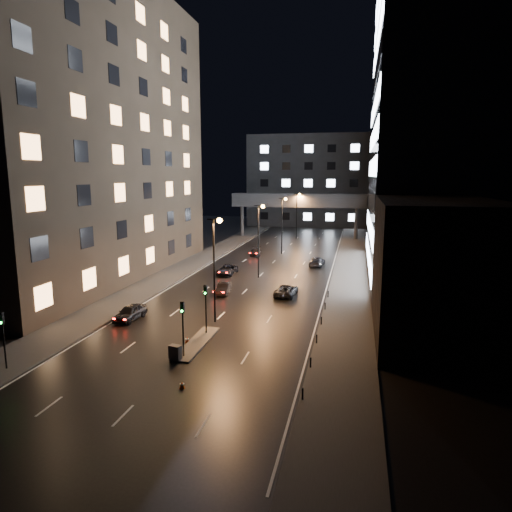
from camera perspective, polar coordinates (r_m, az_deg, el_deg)
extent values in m
plane|color=black|center=(75.18, 2.24, -0.73)|extent=(160.00, 160.00, 0.00)
cube|color=#383533|center=(73.70, -8.07, -0.98)|extent=(5.00, 110.00, 0.15)
cube|color=#383533|center=(69.11, 11.74, -1.83)|extent=(5.00, 110.00, 0.15)
cube|color=#2D2319|center=(67.20, -20.23, 14.53)|extent=(15.00, 48.00, 40.00)
cube|color=black|center=(43.00, 21.49, -1.45)|extent=(10.00, 18.00, 12.00)
cube|color=black|center=(70.20, 23.12, 16.19)|extent=(20.00, 36.00, 45.00)
cube|color=#333335|center=(131.34, 6.87, 9.31)|extent=(34.00, 14.00, 25.00)
cube|color=#333335|center=(103.66, 5.26, 6.94)|extent=(30.00, 3.00, 3.00)
cylinder|color=#333335|center=(106.47, -1.76, 4.36)|extent=(0.80, 0.80, 7.00)
cylinder|color=#333335|center=(103.22, 12.41, 3.95)|extent=(0.80, 0.80, 7.00)
cube|color=#383533|center=(39.52, -7.40, -10.75)|extent=(1.60, 8.00, 0.15)
cylinder|color=black|center=(41.16, -6.27, -7.19)|extent=(0.12, 0.12, 3.50)
cube|color=black|center=(40.56, -6.33, -4.22)|extent=(0.28, 0.22, 0.90)
sphere|color=#0CFF33|center=(40.51, -6.39, -4.65)|extent=(0.18, 0.18, 0.18)
cylinder|color=black|center=(36.27, -9.10, -9.66)|extent=(0.12, 0.12, 3.50)
cube|color=black|center=(35.59, -9.19, -6.33)|extent=(0.28, 0.22, 0.90)
sphere|color=#0CFF33|center=(35.55, -9.26, -6.82)|extent=(0.18, 0.18, 0.18)
cylinder|color=black|center=(38.33, -28.92, -9.98)|extent=(0.12, 0.12, 3.50)
cube|color=black|center=(37.68, -29.20, -6.82)|extent=(0.28, 0.22, 0.90)
sphere|color=#0CFF33|center=(37.66, -29.31, -7.29)|extent=(0.18, 0.18, 0.18)
cylinder|color=black|center=(30.09, 5.84, -16.89)|extent=(0.12, 0.12, 0.90)
cylinder|color=black|center=(34.60, 6.84, -13.18)|extent=(0.12, 0.12, 0.90)
cylinder|color=black|center=(39.23, 7.59, -10.34)|extent=(0.12, 0.12, 0.90)
cylinder|color=black|center=(43.94, 8.17, -8.09)|extent=(0.12, 0.12, 0.90)
cylinder|color=black|center=(48.71, 8.63, -6.29)|extent=(0.12, 0.12, 0.90)
cylinder|color=black|center=(53.52, 9.00, -4.80)|extent=(0.12, 0.12, 0.90)
cylinder|color=black|center=(43.69, -5.25, -1.95)|extent=(0.18, 0.18, 10.00)
cylinder|color=black|center=(42.93, -5.36, 4.59)|extent=(1.20, 0.12, 0.12)
sphere|color=#FF9E38|center=(42.76, -4.59, 4.44)|extent=(0.50, 0.50, 0.50)
cylinder|color=black|center=(62.73, 0.31, 1.75)|extent=(0.18, 0.18, 10.00)
cylinder|color=black|center=(62.21, 0.31, 6.32)|extent=(1.20, 0.12, 0.12)
sphere|color=#FF9E38|center=(62.09, 0.86, 6.22)|extent=(0.50, 0.50, 0.50)
cylinder|color=black|center=(82.23, 3.26, 3.72)|extent=(0.18, 0.18, 10.00)
cylinder|color=black|center=(81.83, 3.30, 7.20)|extent=(1.20, 0.12, 0.12)
sphere|color=#FF9E38|center=(81.75, 3.72, 7.12)|extent=(0.50, 0.50, 0.50)
cylinder|color=black|center=(101.93, 5.09, 4.92)|extent=(0.18, 0.18, 10.00)
cylinder|color=black|center=(101.61, 5.13, 7.73)|extent=(1.20, 0.12, 0.12)
sphere|color=#FF9E38|center=(101.53, 5.47, 7.67)|extent=(0.50, 0.50, 0.50)
imported|color=black|center=(46.87, -15.48, -6.83)|extent=(2.05, 4.47, 1.49)
imported|color=black|center=(55.08, -4.07, -4.06)|extent=(1.83, 4.09, 1.30)
imported|color=black|center=(65.61, -3.65, -1.73)|extent=(2.33, 4.93, 1.36)
imported|color=black|center=(81.05, -0.02, 0.54)|extent=(2.43, 4.69, 1.30)
imported|color=black|center=(54.13, 3.81, -4.30)|extent=(2.52, 4.89, 1.32)
imported|color=black|center=(72.19, 7.64, -0.68)|extent=(2.41, 5.08, 1.43)
cube|color=#4C4C4E|center=(36.23, -10.06, -11.75)|extent=(1.01, 0.74, 1.09)
cone|color=#E9420C|center=(39.90, -8.59, -10.31)|extent=(0.42, 0.42, 0.50)
cone|color=#FC5C0D|center=(32.04, -9.23, -15.62)|extent=(0.48, 0.48, 0.50)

